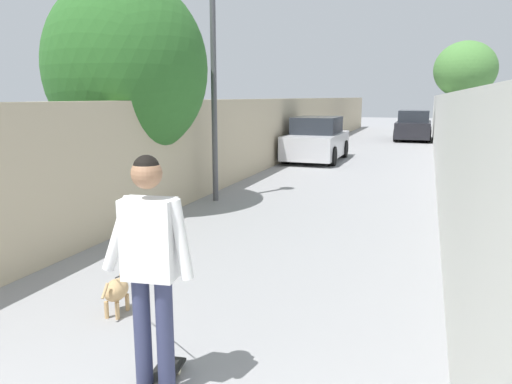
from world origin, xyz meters
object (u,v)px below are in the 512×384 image
object	(u,v)px
dog	(118,288)
car_far	(413,126)
car_near	(317,140)
tree_right_far	(465,70)
tree_left_mid	(127,69)
lamp_post	(213,47)
person_skateboarder	(150,255)

from	to	relation	value
dog	car_far	size ratio (longest dim) A/B	0.35
dog	car_near	bearing A→B (deg)	3.31
car_far	tree_right_far	bearing A→B (deg)	-165.02
tree_right_far	tree_left_mid	bearing A→B (deg)	149.80
lamp_post	car_far	size ratio (longest dim) A/B	1.22
dog	tree_right_far	bearing A→B (deg)	-14.66
tree_right_far	car_far	world-z (taller)	tree_right_far
car_near	car_far	xyz separation A→B (m)	(9.80, -2.98, 0.00)
dog	car_far	distance (m)	22.77
dog	car_far	xyz separation A→B (m)	(22.66, -2.24, 0.44)
car_far	car_near	bearing A→B (deg)	163.08
person_skateboarder	dog	world-z (taller)	person_skateboarder
tree_left_mid	tree_right_far	bearing A→B (deg)	-30.20
tree_right_far	car_far	xyz separation A→B (m)	(6.97, 1.87, -2.47)
person_skateboarder	dog	bearing A→B (deg)	45.23
car_far	lamp_post	bearing A→B (deg)	168.24
lamp_post	person_skateboarder	bearing A→B (deg)	-159.50
car_far	dog	bearing A→B (deg)	174.36
person_skateboarder	car_far	world-z (taller)	person_skateboarder
lamp_post	dog	world-z (taller)	lamp_post
person_skateboarder	lamp_post	bearing A→B (deg)	20.50
tree_left_mid	person_skateboarder	bearing A→B (deg)	-145.00
person_skateboarder	car_far	size ratio (longest dim) A/B	0.45
person_skateboarder	car_near	bearing A→B (deg)	7.55
tree_left_mid	car_far	world-z (taller)	tree_left_mid
tree_right_far	lamp_post	world-z (taller)	lamp_post
dog	car_near	world-z (taller)	car_near
lamp_post	person_skateboarder	distance (m)	7.31
tree_left_mid	car_far	distance (m)	19.20
tree_left_mid	car_far	bearing A→B (deg)	-14.65
dog	tree_left_mid	bearing A→B (deg)	31.77
person_skateboarder	dog	xyz separation A→B (m)	(1.10, 1.11, -0.84)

